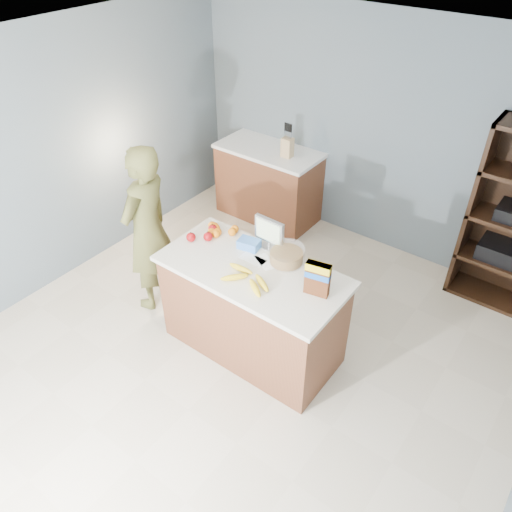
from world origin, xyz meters
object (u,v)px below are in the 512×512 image
Objects in this scene: person at (148,230)px; counter_peninsula at (253,313)px; tv at (269,232)px; cereal_box at (318,277)px.

counter_peninsula is at bearing 82.63° from person.
counter_peninsula is 0.72m from tv.
person is at bearing -177.37° from counter_peninsula.
person is 5.91× the size of cereal_box.
tv is 0.68m from cereal_box.
tv reaches higher than counter_peninsula.
tv reaches higher than cereal_box.
person is 5.88× the size of tv.
cereal_box is (1.73, 0.11, 0.23)m from person.
person is 1.75m from cereal_box.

